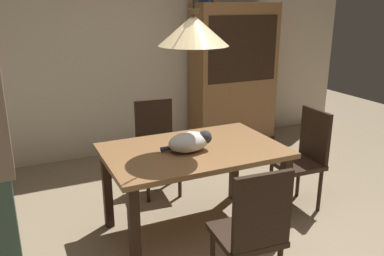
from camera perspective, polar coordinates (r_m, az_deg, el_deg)
back_wall at (r=5.04m, az=-8.98°, el=12.74°), size 6.40×0.10×2.90m
dining_table at (r=3.20m, az=0.20°, el=-4.60°), size 1.40×0.90×0.75m
chair_near_front at (r=2.58m, az=8.63°, el=-14.14°), size 0.43×0.43×0.93m
chair_far_back at (r=4.01m, az=-5.04°, el=-2.09°), size 0.43×0.43×0.93m
chair_right_side at (r=3.83m, az=15.72°, el=-3.67°), size 0.42×0.42×0.93m
cat_sleeping at (r=3.08m, az=-0.26°, el=-1.95°), size 0.39×0.26×0.16m
pendant_lamp at (r=2.97m, az=0.22°, el=13.83°), size 0.52×0.52×1.30m
hutch_bookcase at (r=5.32m, az=5.89°, el=7.02°), size 1.12×0.45×1.85m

